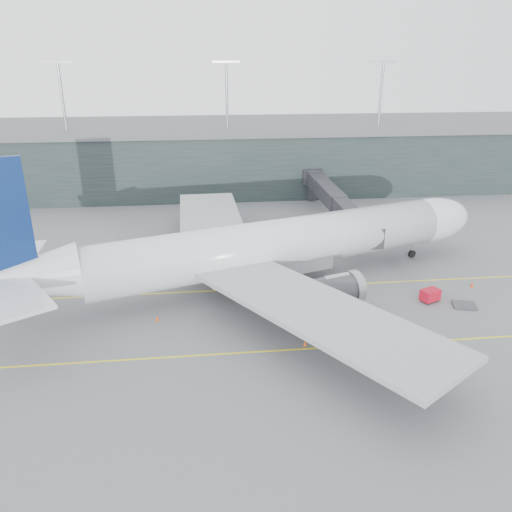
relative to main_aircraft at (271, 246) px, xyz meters
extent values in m
plane|color=slate|center=(-7.96, 2.75, -5.77)|extent=(320.00, 320.00, 0.00)
cube|color=yellow|center=(-7.96, -1.25, -5.76)|extent=(160.00, 0.25, 0.02)
cube|color=yellow|center=(-7.96, -17.25, -5.76)|extent=(160.00, 0.25, 0.02)
cube|color=yellow|center=(-2.96, 22.75, -5.76)|extent=(0.25, 60.00, 0.02)
cube|color=#1F2A2A|center=(-7.96, 60.75, 1.23)|extent=(240.00, 35.00, 14.00)
cube|color=#535658|center=(-7.96, 60.75, 8.83)|extent=(240.00, 36.00, 1.20)
cylinder|color=#9E9EA3|center=(-37.96, 50.75, 16.23)|extent=(0.60, 0.60, 14.00)
cylinder|color=#9E9EA3|center=(-2.96, 50.75, 16.23)|extent=(0.60, 0.60, 14.00)
cylinder|color=#9E9EA3|center=(32.04, 50.75, 16.23)|extent=(0.60, 0.60, 14.00)
cylinder|color=silver|center=(0.50, 0.16, 0.18)|extent=(51.38, 22.32, 6.97)
ellipsoid|color=silver|center=(26.74, 8.51, 0.18)|extent=(16.06, 11.08, 6.97)
cone|color=silver|center=(-30.03, -9.56, 0.97)|extent=(13.81, 10.12, 6.69)
cube|color=#989BA0|center=(-0.57, -0.18, -2.51)|extent=(18.84, 10.81, 2.25)
cube|color=black|center=(30.80, 9.81, 1.31)|extent=(3.38, 3.96, 0.90)
cube|color=#989BA0|center=(2.57, -17.46, -0.94)|extent=(26.48, 32.74, 0.62)
cylinder|color=#3B3B40|center=(5.88, -9.33, -2.85)|extent=(8.69, 6.13, 3.93)
cube|color=#989BA0|center=(-8.00, 15.74, -0.94)|extent=(11.05, 32.87, 0.62)
cylinder|color=#3B3B40|center=(-0.60, 11.01, -2.85)|extent=(8.69, 6.13, 3.93)
cube|color=silver|center=(-29.22, -15.79, 1.53)|extent=(10.66, 11.85, 0.39)
cube|color=silver|center=(-32.97, -4.01, 1.53)|extent=(6.64, 10.39, 0.39)
cylinder|color=black|center=(24.06, 7.66, -5.15)|extent=(1.31, 0.80, 1.24)
cylinder|color=#9E9EA3|center=(24.06, 7.66, -4.31)|extent=(0.34, 0.34, 2.92)
cylinder|color=black|center=(-2.15, -6.35, -5.04)|extent=(1.56, 0.98, 1.46)
cylinder|color=black|center=(-5.42, 3.94, -5.04)|extent=(1.56, 0.98, 1.46)
cube|color=#28272C|center=(15.11, 3.68, -0.25)|extent=(3.55, 3.99, 3.09)
cube|color=#28272C|center=(15.14, 12.86, -0.25)|extent=(2.80, 14.38, 2.76)
cube|color=#28272C|center=(15.18, 27.23, -0.25)|extent=(3.08, 14.38, 2.87)
cube|color=#28272C|center=(15.22, 41.59, -0.25)|extent=(3.36, 14.38, 2.98)
cylinder|color=#9E9EA3|center=(15.14, 13.63, -3.67)|extent=(0.55, 0.55, 4.20)
cube|color=#3B3B40|center=(15.14, 13.63, -5.38)|extent=(2.22, 1.66, 0.77)
cylinder|color=#28272C|center=(15.11, 43.25, -0.25)|extent=(4.42, 4.42, 3.32)
cylinder|color=#28272C|center=(15.11, 43.25, -3.78)|extent=(1.99, 1.99, 3.98)
cube|color=#B40C20|center=(20.18, -7.63, -4.82)|extent=(2.89, 2.43, 1.46)
cylinder|color=black|center=(19.58, -8.51, -5.55)|extent=(0.48, 0.33, 0.45)
cylinder|color=black|center=(21.22, -7.79, -5.55)|extent=(0.48, 0.33, 0.45)
cylinder|color=black|center=(19.13, -7.48, -5.55)|extent=(0.48, 0.33, 0.45)
cylinder|color=black|center=(20.77, -6.76, -5.55)|extent=(0.48, 0.33, 0.45)
cube|color=#39383D|center=(24.06, -9.51, -5.60)|extent=(3.37, 2.98, 0.29)
cube|color=#3B3B40|center=(-12.33, 11.57, -5.60)|extent=(2.68, 2.39, 0.22)
cube|color=#A6ACB1|center=(-12.33, 11.57, -4.59)|extent=(2.22, 2.15, 1.69)
cube|color=#273C9A|center=(-12.33, 11.57, -3.71)|extent=(2.29, 2.22, 0.09)
cube|color=#3B3B40|center=(-10.45, 13.44, -5.61)|extent=(2.14, 1.73, 0.21)
cube|color=#B0B4BD|center=(-10.45, 13.44, -4.66)|extent=(1.72, 1.62, 1.58)
cube|color=#273C9A|center=(-10.45, 13.44, -3.84)|extent=(1.77, 1.67, 0.08)
cube|color=#3B3B40|center=(-7.88, 14.04, -5.60)|extent=(2.51, 2.12, 0.23)
cube|color=silver|center=(-7.88, 14.04, -4.57)|extent=(2.04, 1.94, 1.71)
cube|color=#273C9A|center=(-7.88, 14.04, -3.68)|extent=(2.11, 2.01, 0.09)
cone|color=red|center=(28.08, -3.98, -5.40)|extent=(0.47, 0.47, 0.75)
cone|color=#D9430C|center=(1.52, -16.54, -5.46)|extent=(0.39, 0.39, 0.62)
cone|color=red|center=(0.01, 13.40, -5.44)|extent=(0.42, 0.42, 0.66)
cone|color=#F3430D|center=(-15.39, -8.98, -5.42)|extent=(0.44, 0.44, 0.69)
camera|label=1|loc=(-9.30, -63.96, 24.44)|focal=35.00mm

